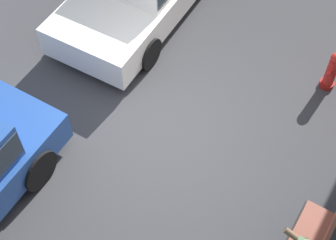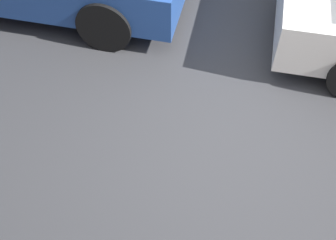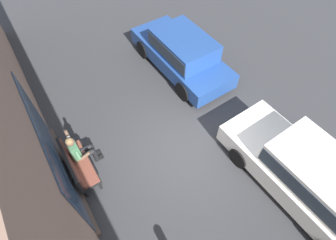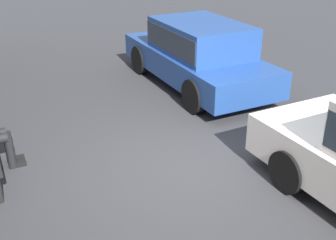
% 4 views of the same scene
% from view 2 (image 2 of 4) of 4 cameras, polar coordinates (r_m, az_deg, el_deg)
% --- Properties ---
extents(ground_plane, '(60.00, 60.00, 0.00)m').
position_cam_2_polar(ground_plane, '(4.39, 9.46, -3.31)').
color(ground_plane, '#38383A').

